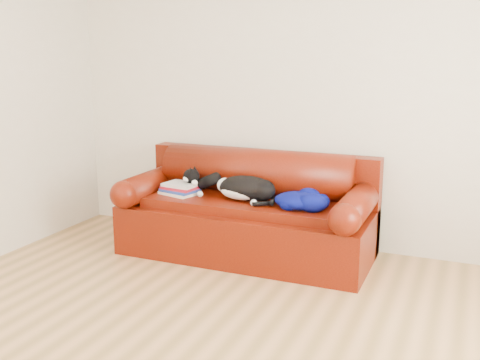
% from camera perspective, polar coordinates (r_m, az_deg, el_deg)
% --- Properties ---
extents(ground, '(4.50, 4.50, 0.00)m').
position_cam_1_polar(ground, '(3.52, -3.79, -16.05)').
color(ground, olive).
rests_on(ground, ground).
extents(room_shell, '(4.52, 4.02, 2.61)m').
position_cam_1_polar(room_shell, '(3.04, -1.99, 12.24)').
color(room_shell, beige).
rests_on(room_shell, ground).
extents(sofa_base, '(2.10, 0.90, 0.50)m').
position_cam_1_polar(sofa_base, '(4.81, 0.67, -4.88)').
color(sofa_base, '#390702').
rests_on(sofa_base, ground).
extents(sofa_back, '(2.10, 1.01, 0.88)m').
position_cam_1_polar(sofa_back, '(4.94, 1.76, -0.73)').
color(sofa_back, '#390702').
rests_on(sofa_back, ground).
extents(book_stack, '(0.35, 0.31, 0.10)m').
position_cam_1_polar(book_stack, '(4.88, -6.09, -0.89)').
color(book_stack, white).
rests_on(book_stack, sofa_base).
extents(cat, '(0.70, 0.35, 0.26)m').
position_cam_1_polar(cat, '(4.64, 0.54, -0.88)').
color(cat, black).
rests_on(cat, sofa_base).
extents(blanket, '(0.47, 0.42, 0.15)m').
position_cam_1_polar(blanket, '(4.46, 6.18, -2.00)').
color(blanket, '#020941').
rests_on(blanket, sofa_base).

